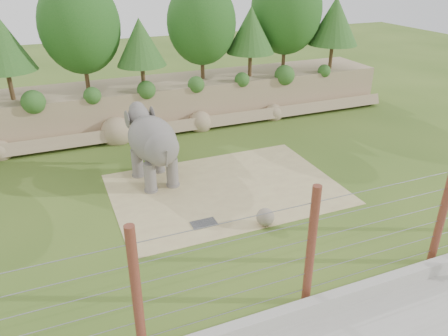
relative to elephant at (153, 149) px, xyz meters
name	(u,v)px	position (x,y,z in m)	size (l,w,h in m)	color
ground	(243,225)	(2.24, -5.00, -1.62)	(90.00, 90.00, 0.00)	#3B5B1D
back_embankment	(165,59)	(2.83, 7.68, 2.34)	(30.00, 5.52, 8.77)	#9D8365
dirt_patch	(226,189)	(2.74, -2.00, -1.61)	(10.00, 7.00, 0.02)	tan
drain_grate	(204,223)	(0.84, -4.32, -1.59)	(1.00, 0.60, 0.03)	#262628
elephant	(153,149)	(0.00, 0.00, 0.00)	(1.72, 4.01, 3.25)	#68615D
stone_ball	(265,217)	(3.02, -5.30, -1.25)	(0.71, 0.71, 0.71)	#7F6E5F
retaining_wall	(315,306)	(2.24, -10.00, -1.37)	(26.00, 0.35, 0.50)	#AAA79E
barrier_fence	(311,248)	(2.24, -9.50, 0.38)	(20.26, 0.26, 4.00)	#562114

